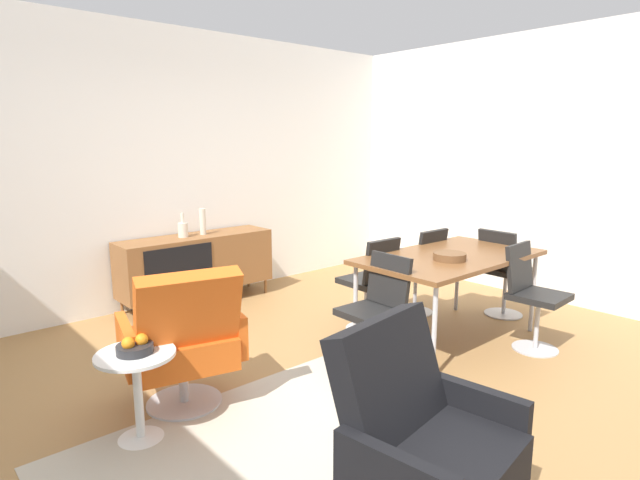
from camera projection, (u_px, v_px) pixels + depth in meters
ground_plane at (325, 388)px, 3.55m from camera, size 8.32×8.32×0.00m
wall_back at (154, 169)px, 5.20m from camera, size 6.80×0.12×2.80m
wall_right at (554, 168)px, 5.36m from camera, size 0.12×5.60×2.80m
sideboard at (197, 262)px, 5.34m from camera, size 1.60×0.45×0.72m
vase_cobalt at (203, 222)px, 5.32m from camera, size 0.06×0.06×0.27m
vase_sculptural_dark at (183, 229)px, 5.18m from camera, size 0.10×0.10×0.25m
dining_table at (450, 260)px, 4.31m from camera, size 1.60×0.90×0.74m
wooden_bowl_on_table at (450, 256)px, 4.11m from camera, size 0.26×0.26×0.06m
dining_chair_front_right at (532, 293)px, 4.17m from camera, size 0.42×0.44×0.86m
dining_chair_near_window at (377, 308)px, 3.78m from camera, size 0.43×0.41×0.86m
dining_chair_far_end at (503, 269)px, 4.93m from camera, size 0.44×0.41×0.86m
dining_chair_back_right at (421, 267)px, 4.99m from camera, size 0.41×0.43×0.86m
dining_chair_back_left at (371, 280)px, 4.54m from camera, size 0.41×0.44×0.86m
lounge_chair_red at (184, 339)px, 3.20m from camera, size 0.82×0.78×0.95m
armchair_black_shell at (423, 439)px, 2.13m from camera, size 0.78×0.73×0.95m
side_table_round at (138, 386)px, 2.89m from camera, size 0.44×0.44×0.52m
fruit_bowl at (135, 347)px, 2.85m from camera, size 0.20×0.20×0.11m
area_rug at (282, 458)px, 2.76m from camera, size 2.20×1.70×0.01m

